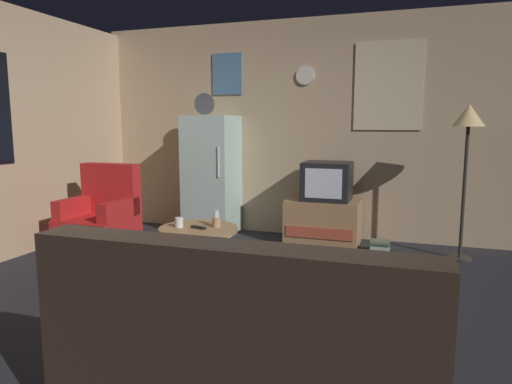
{
  "coord_description": "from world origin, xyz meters",
  "views": [
    {
      "loc": [
        1.41,
        -3.23,
        1.39
      ],
      "look_at": [
        0.02,
        0.9,
        0.75
      ],
      "focal_mm": 32.35,
      "sensor_mm": 36.0,
      "label": 1
    }
  ],
  "objects_px": {
    "fridge": "(212,175)",
    "couch": "(245,360)",
    "crt_tv": "(327,181)",
    "mug_ceramic_white": "(179,222)",
    "mug_ceramic_tan": "(216,222)",
    "book_stack": "(380,246)",
    "standing_lamp": "(468,128)",
    "tv_stand": "(323,222)",
    "remote_control": "(198,227)",
    "coffee_table": "(199,252)",
    "wine_glass": "(216,218)",
    "armchair": "(101,222)"
  },
  "relations": [
    {
      "from": "standing_lamp",
      "to": "book_stack",
      "type": "bearing_deg",
      "value": -178.66
    },
    {
      "from": "standing_lamp",
      "to": "wine_glass",
      "type": "bearing_deg",
      "value": -150.18
    },
    {
      "from": "coffee_table",
      "to": "couch",
      "type": "xyz_separation_m",
      "value": [
        1.13,
        -1.87,
        0.08
      ]
    },
    {
      "from": "standing_lamp",
      "to": "book_stack",
      "type": "xyz_separation_m",
      "value": [
        -0.81,
        -0.02,
        -1.29
      ]
    },
    {
      "from": "coffee_table",
      "to": "remote_control",
      "type": "distance_m",
      "value": 0.25
    },
    {
      "from": "remote_control",
      "to": "armchair",
      "type": "height_order",
      "value": "armchair"
    },
    {
      "from": "remote_control",
      "to": "fridge",
      "type": "bearing_deg",
      "value": 125.54
    },
    {
      "from": "tv_stand",
      "to": "remote_control",
      "type": "bearing_deg",
      "value": -118.28
    },
    {
      "from": "wine_glass",
      "to": "couch",
      "type": "distance_m",
      "value": 2.21
    },
    {
      "from": "coffee_table",
      "to": "wine_glass",
      "type": "bearing_deg",
      "value": 34.66
    },
    {
      "from": "fridge",
      "to": "mug_ceramic_tan",
      "type": "relative_size",
      "value": 19.67
    },
    {
      "from": "mug_ceramic_tan",
      "to": "armchair",
      "type": "height_order",
      "value": "armchair"
    },
    {
      "from": "mug_ceramic_white",
      "to": "mug_ceramic_tan",
      "type": "height_order",
      "value": "same"
    },
    {
      "from": "mug_ceramic_tan",
      "to": "book_stack",
      "type": "bearing_deg",
      "value": 42.6
    },
    {
      "from": "armchair",
      "to": "mug_ceramic_white",
      "type": "bearing_deg",
      "value": -20.42
    },
    {
      "from": "standing_lamp",
      "to": "armchair",
      "type": "relative_size",
      "value": 1.66
    },
    {
      "from": "tv_stand",
      "to": "crt_tv",
      "type": "relative_size",
      "value": 1.56
    },
    {
      "from": "mug_ceramic_tan",
      "to": "remote_control",
      "type": "height_order",
      "value": "mug_ceramic_tan"
    },
    {
      "from": "crt_tv",
      "to": "mug_ceramic_tan",
      "type": "relative_size",
      "value": 6.0
    },
    {
      "from": "tv_stand",
      "to": "remote_control",
      "type": "xyz_separation_m",
      "value": [
        -0.85,
        -1.58,
        0.21
      ]
    },
    {
      "from": "crt_tv",
      "to": "mug_ceramic_white",
      "type": "distance_m",
      "value": 1.93
    },
    {
      "from": "fridge",
      "to": "couch",
      "type": "bearing_deg",
      "value": -63.84
    },
    {
      "from": "fridge",
      "to": "mug_ceramic_white",
      "type": "bearing_deg",
      "value": -76.23
    },
    {
      "from": "fridge",
      "to": "standing_lamp",
      "type": "relative_size",
      "value": 1.11
    },
    {
      "from": "crt_tv",
      "to": "book_stack",
      "type": "xyz_separation_m",
      "value": [
        0.63,
        -0.19,
        -0.67
      ]
    },
    {
      "from": "mug_ceramic_tan",
      "to": "standing_lamp",
      "type": "bearing_deg",
      "value": 30.53
    },
    {
      "from": "crt_tv",
      "to": "couch",
      "type": "relative_size",
      "value": 0.32
    },
    {
      "from": "mug_ceramic_white",
      "to": "coffee_table",
      "type": "bearing_deg",
      "value": 18.31
    },
    {
      "from": "armchair",
      "to": "couch",
      "type": "bearing_deg",
      "value": -42.21
    },
    {
      "from": "coffee_table",
      "to": "remote_control",
      "type": "xyz_separation_m",
      "value": [
        0.02,
        -0.05,
        0.24
      ]
    },
    {
      "from": "remote_control",
      "to": "couch",
      "type": "height_order",
      "value": "couch"
    },
    {
      "from": "tv_stand",
      "to": "crt_tv",
      "type": "bearing_deg",
      "value": -1.41
    },
    {
      "from": "crt_tv",
      "to": "mug_ceramic_white",
      "type": "relative_size",
      "value": 6.0
    },
    {
      "from": "wine_glass",
      "to": "couch",
      "type": "xyz_separation_m",
      "value": [
        0.99,
        -1.96,
        -0.22
      ]
    },
    {
      "from": "standing_lamp",
      "to": "armchair",
      "type": "distance_m",
      "value": 3.96
    },
    {
      "from": "tv_stand",
      "to": "crt_tv",
      "type": "height_order",
      "value": "crt_tv"
    },
    {
      "from": "armchair",
      "to": "crt_tv",
      "type": "bearing_deg",
      "value": 26.61
    },
    {
      "from": "wine_glass",
      "to": "remote_control",
      "type": "height_order",
      "value": "wine_glass"
    },
    {
      "from": "coffee_table",
      "to": "book_stack",
      "type": "xyz_separation_m",
      "value": [
        1.54,
        1.34,
        -0.16
      ]
    },
    {
      "from": "mug_ceramic_white",
      "to": "fridge",
      "type": "bearing_deg",
      "value": 103.77
    },
    {
      "from": "book_stack",
      "to": "coffee_table",
      "type": "bearing_deg",
      "value": -138.91
    },
    {
      "from": "fridge",
      "to": "armchair",
      "type": "relative_size",
      "value": 1.84
    },
    {
      "from": "fridge",
      "to": "armchair",
      "type": "distance_m",
      "value": 1.5
    },
    {
      "from": "fridge",
      "to": "tv_stand",
      "type": "xyz_separation_m",
      "value": [
        1.44,
        -0.06,
        -0.49
      ]
    },
    {
      "from": "mug_ceramic_white",
      "to": "mug_ceramic_tan",
      "type": "xyz_separation_m",
      "value": [
        0.32,
        0.12,
        0.0
      ]
    },
    {
      "from": "tv_stand",
      "to": "coffee_table",
      "type": "distance_m",
      "value": 1.76
    },
    {
      "from": "wine_glass",
      "to": "book_stack",
      "type": "bearing_deg",
      "value": 41.66
    },
    {
      "from": "fridge",
      "to": "mug_ceramic_tan",
      "type": "distance_m",
      "value": 1.71
    },
    {
      "from": "book_stack",
      "to": "mug_ceramic_tan",
      "type": "bearing_deg",
      "value": -137.4
    },
    {
      "from": "mug_ceramic_tan",
      "to": "remote_control",
      "type": "bearing_deg",
      "value": -138.25
    }
  ]
}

